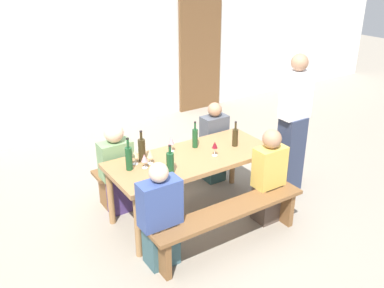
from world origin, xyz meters
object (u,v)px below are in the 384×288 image
wine_glass_2 (150,154)px  wine_glass_3 (215,146)px  bench_far (162,165)px  wine_bottle_0 (129,158)px  tasting_table (192,163)px  wine_bottle_4 (235,137)px  wine_glass_4 (144,158)px  wine_bottle_3 (170,162)px  seated_guest_near_1 (269,178)px  wine_glass_0 (171,141)px  wine_glass_1 (135,154)px  wooden_door (200,55)px  bench_near (229,217)px  wine_bottle_1 (195,138)px  wine_bottle_2 (142,150)px  seated_guest_near_0 (160,218)px  standing_host (293,127)px  seated_guest_far_1 (214,144)px  seated_guest_far_0 (117,170)px

wine_glass_2 → wine_glass_3: (0.69, -0.21, 0.01)m
bench_far → wine_bottle_0: size_ratio=4.97×
tasting_table → wine_glass_3: 0.32m
wine_bottle_0 → wine_bottle_4: wine_bottle_0 is taller
wine_glass_4 → wine_bottle_4: bearing=-3.6°
wine_bottle_3 → seated_guest_near_1: 1.15m
wine_glass_0 → wine_glass_2: size_ratio=1.10×
wine_bottle_0 → wine_glass_1: 0.13m
wooden_door → bench_near: 4.41m
wine_bottle_1 → wine_glass_2: wine_bottle_1 is taller
bench_far → wine_glass_1: 0.96m
bench_far → wine_glass_3: (0.22, -0.82, 0.52)m
wine_glass_4 → wine_bottle_2: bearing=71.5°
seated_guest_near_0 → wine_bottle_2: bearing=-15.3°
wine_glass_0 → wine_glass_4: size_ratio=1.17×
wine_glass_1 → wine_bottle_4: bearing=-9.8°
wine_bottle_0 → wine_bottle_2: size_ratio=1.02×
seated_guest_near_0 → wooden_door: bearing=-38.6°
wine_glass_0 → seated_guest_near_1: seated_guest_near_1 is taller
bench_near → wine_bottle_4: wine_bottle_4 is taller
bench_near → wine_glass_0: bearing=97.6°
wine_glass_1 → seated_guest_near_1: 1.49m
wine_bottle_4 → wine_glass_0: (-0.70, 0.27, 0.02)m
wine_glass_3 → standing_host: standing_host is taller
bench_near → seated_guest_near_1: seated_guest_near_1 is taller
wine_bottle_4 → standing_host: bearing=-9.2°
wine_bottle_1 → seated_guest_far_1: bearing=34.1°
wine_bottle_2 → seated_guest_near_1: (1.16, -0.75, -0.35)m
wine_bottle_2 → wine_glass_4: 0.17m
wine_bottle_1 → seated_guest_near_0: bearing=-140.0°
wine_bottle_1 → wine_bottle_4: size_ratio=1.05×
wooden_door → seated_guest_near_1: size_ratio=1.89×
wine_glass_4 → wine_bottle_1: bearing=11.4°
wine_bottle_1 → wine_glass_0: size_ratio=1.72×
wine_bottle_1 → wine_bottle_3: 0.68m
bench_far → wine_glass_0: wine_glass_0 is taller
wine_glass_1 → seated_guest_near_0: bearing=-98.5°
wine_bottle_3 → seated_guest_far_0: bearing=110.3°
seated_guest_near_0 → seated_guest_far_1: seated_guest_near_0 is taller
bench_near → wine_glass_3: size_ratio=10.51×
wine_bottle_3 → seated_guest_far_0: size_ratio=0.28×
seated_guest_far_0 → seated_guest_far_1: bearing=90.0°
bench_far → seated_guest_near_0: size_ratio=1.61×
wine_bottle_2 → standing_host: (1.88, -0.36, -0.03)m
wine_bottle_0 → wine_bottle_4: (1.29, -0.12, -0.02)m
wine_glass_3 → wine_bottle_1: bearing=101.0°
wooden_door → seated_guest_near_0: 4.66m
wine_glass_1 → seated_guest_far_1: (1.30, 0.38, -0.36)m
wooden_door → wine_glass_2: 3.99m
wine_bottle_2 → seated_guest_near_1: bearing=-33.0°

